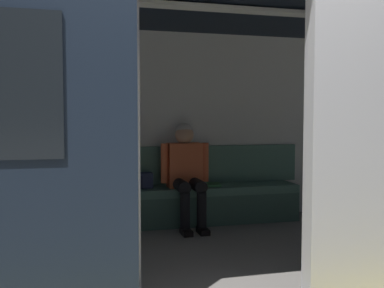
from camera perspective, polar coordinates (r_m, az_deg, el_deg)
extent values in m
cube|color=silver|center=(3.01, 24.13, 1.30)|extent=(1.06, 0.12, 2.22)
cube|color=black|center=(3.01, 24.37, 6.37)|extent=(0.58, 0.02, 0.55)
cube|color=gray|center=(3.95, -1.68, -14.27)|extent=(6.08, 2.58, 0.01)
cube|color=silver|center=(5.04, -4.84, 2.31)|extent=(6.08, 0.10, 2.22)
cube|color=#4C7566|center=(5.01, -4.70, -2.90)|extent=(3.52, 0.06, 0.45)
cube|color=white|center=(3.89, -1.74, 18.05)|extent=(4.48, 0.16, 0.03)
cube|color=#4C7566|center=(4.83, -4.26, -6.37)|extent=(3.22, 0.44, 0.09)
cube|color=#39574C|center=(4.68, -3.83, -9.37)|extent=(3.22, 0.04, 0.34)
cube|color=#CC5933|center=(4.82, -1.03, -2.83)|extent=(0.38, 0.22, 0.50)
sphere|color=tan|center=(4.80, -1.03, 1.26)|extent=(0.21, 0.21, 0.21)
sphere|color=#B2ADA8|center=(4.81, -1.06, 1.70)|extent=(0.19, 0.19, 0.19)
cylinder|color=#CC5933|center=(4.85, 1.76, -2.44)|extent=(0.08, 0.08, 0.44)
cylinder|color=#CC5933|center=(4.74, -3.71, -2.58)|extent=(0.08, 0.08, 0.44)
cylinder|color=black|center=(4.68, 0.63, -5.50)|extent=(0.14, 0.40, 0.14)
cylinder|color=black|center=(4.64, -1.53, -5.58)|extent=(0.14, 0.40, 0.14)
cylinder|color=black|center=(4.54, 1.30, -8.94)|extent=(0.10, 0.10, 0.39)
cylinder|color=black|center=(4.49, -0.94, -9.06)|extent=(0.10, 0.10, 0.39)
cube|color=black|center=(4.54, 1.47, -11.60)|extent=(0.10, 0.22, 0.06)
cube|color=black|center=(4.49, -0.78, -11.75)|extent=(0.10, 0.22, 0.06)
cube|color=#262D4C|center=(4.80, -6.90, -4.88)|extent=(0.26, 0.14, 0.17)
cube|color=#1A2035|center=(4.73, -6.78, -5.11)|extent=(0.02, 0.01, 0.14)
cube|color=#33723F|center=(4.93, 2.92, -5.48)|extent=(0.18, 0.24, 0.03)
cylinder|color=silver|center=(2.87, -7.33, 1.28)|extent=(0.04, 0.04, 2.20)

